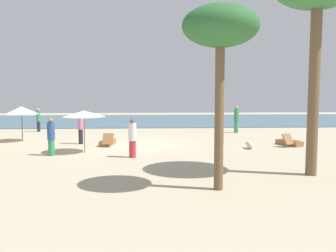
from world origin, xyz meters
The scene contains 13 objects.
ground_plane centered at (0.00, 0.00, 0.00)m, with size 60.00×60.00×0.00m, color #BCAD8E.
ocean_water centered at (0.00, 17.00, 0.03)m, with size 48.00×16.00×0.06m, color #476B7F.
umbrella_0 centered at (-2.90, -2.50, 1.92)m, with size 2.07×2.07×2.07m.
umbrella_3 centered at (-7.33, 1.76, 1.87)m, with size 1.98×1.98×2.11m.
lounger_1 centered at (-2.05, -0.10, 0.17)m, with size 0.82×1.71×0.74m.
lounger_2 centered at (8.03, -0.71, 0.18)m, with size 1.27×1.74×0.73m.
person_0 centered at (-4.31, -3.25, 0.89)m, with size 0.46×0.46×1.77m.
person_1 centered at (-7.93, 7.07, 0.89)m, with size 0.33×0.33×1.74m.
person_2 centered at (6.58, 5.66, 0.99)m, with size 0.45×0.45×1.95m.
person_3 centered at (-3.64, 0.53, 1.00)m, with size 0.35×0.35×1.92m.
person_4 centered at (-0.49, -3.93, 0.89)m, with size 0.41×0.41×1.78m.
palm_0 centered at (2.39, -9.56, 4.81)m, with size 2.30×2.30×5.58m.
dog centered at (5.55, -1.71, 0.20)m, with size 0.42×0.85×0.39m.
Camera 1 is at (0.27, -20.58, 3.04)m, focal length 39.39 mm.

